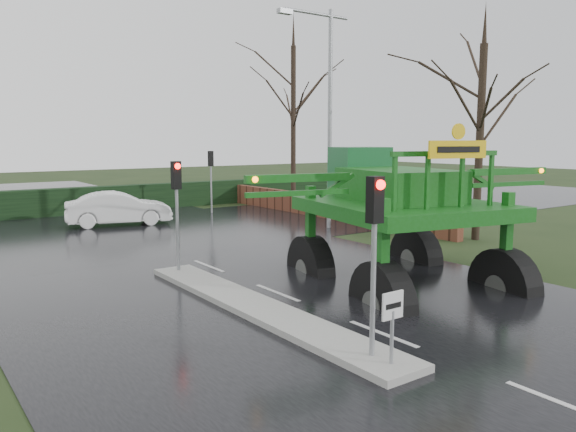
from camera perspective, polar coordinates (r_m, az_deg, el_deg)
ground at (r=12.54m, az=9.59°, el=-11.80°), size 140.00×140.00×0.00m
road_main at (r=20.55m, az=-10.66°, el=-4.05°), size 14.00×80.00×0.02m
road_cross at (r=26.03m, az=-16.29°, el=-1.74°), size 80.00×12.00×0.02m
median_island at (r=13.96m, az=-3.17°, el=-9.28°), size 1.20×10.00×0.16m
hedge_row at (r=33.52m, az=-20.92°, el=1.42°), size 44.00×0.90×1.50m
brick_wall at (r=30.99m, az=2.27°, el=1.17°), size 0.40×20.00×1.20m
keep_left_sign at (r=10.33m, az=10.56°, el=-9.95°), size 0.50×0.07×1.35m
traffic_signal_near at (r=10.31m, az=8.80°, el=-1.18°), size 0.26×0.33×3.52m
traffic_signal_mid at (r=17.37m, az=-11.25°, el=2.40°), size 0.26×0.33×3.52m
traffic_signal_far at (r=32.02m, az=-7.85°, el=4.89°), size 0.26×0.33×3.52m
street_light_right at (r=26.28m, az=3.77°, el=11.74°), size 3.85×0.30×10.00m
tree_right_near at (r=24.55m, az=19.01°, el=9.76°), size 5.60×5.60×9.64m
tree_right_far at (r=36.35m, az=0.55°, el=11.47°), size 7.00×7.00×12.05m
crop_sprayer at (r=14.29m, az=9.14°, el=1.78°), size 10.07×7.19×5.72m
white_sedan at (r=28.61m, az=-16.76°, el=-0.92°), size 5.21×2.84×1.63m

